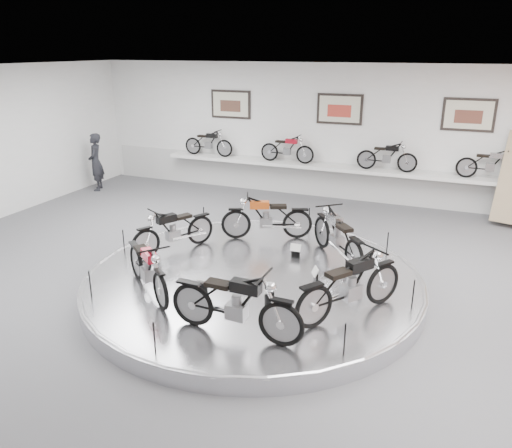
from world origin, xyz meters
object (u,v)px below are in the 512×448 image
at_px(bike_c, 174,230).
at_px(bike_d, 147,267).
at_px(bike_a, 338,235).
at_px(bike_b, 267,217).
at_px(bike_e, 235,303).
at_px(display_platform, 253,281).
at_px(shelf, 334,168).
at_px(bike_f, 350,285).
at_px(visitor, 96,162).

bearing_deg(bike_c, bike_d, 45.57).
relative_size(bike_a, bike_b, 1.03).
bearing_deg(bike_e, bike_d, 162.35).
bearing_deg(bike_c, bike_e, 73.73).
distance_m(display_platform, bike_b, 2.05).
xyz_separation_m(bike_a, bike_b, (-1.75, 0.59, -0.01)).
bearing_deg(shelf, bike_c, -108.46).
relative_size(shelf, bike_b, 6.33).
xyz_separation_m(shelf, bike_f, (2.02, -7.24, -0.16)).
distance_m(bike_a, bike_d, 3.82).
height_order(display_platform, bike_e, bike_e).
bearing_deg(bike_d, bike_e, 19.33).
distance_m(shelf, bike_d, 7.92).
bearing_deg(shelf, visitor, -166.95).
bearing_deg(bike_d, bike_c, 145.66).
relative_size(bike_b, visitor, 0.94).
bearing_deg(bike_e, bike_a, 78.99).
bearing_deg(visitor, bike_b, 38.53).
relative_size(bike_d, bike_e, 0.92).
height_order(bike_a, bike_c, bike_a).
relative_size(bike_d, bike_f, 0.91).
bearing_deg(bike_f, bike_d, 134.77).
distance_m(bike_c, bike_e, 3.59).
bearing_deg(visitor, bike_e, 20.14).
relative_size(display_platform, bike_f, 3.47).
distance_m(display_platform, bike_a, 1.96).
bearing_deg(bike_e, visitor, 141.10).
height_order(bike_b, bike_d, bike_b).
relative_size(bike_a, bike_f, 0.97).
xyz_separation_m(bike_b, bike_d, (-0.98, -3.27, -0.02)).
bearing_deg(bike_e, display_platform, 106.70).
height_order(display_platform, bike_b, bike_b).
relative_size(display_platform, bike_a, 3.59).
bearing_deg(bike_a, bike_c, 64.39).
bearing_deg(bike_d, bike_b, 111.78).
relative_size(shelf, bike_f, 5.97).
xyz_separation_m(bike_a, bike_c, (-3.30, -0.85, -0.04)).
distance_m(display_platform, bike_d, 2.09).
xyz_separation_m(bike_d, bike_e, (1.99, -0.69, 0.04)).
bearing_deg(bike_e, bike_c, 136.83).
xyz_separation_m(shelf, visitor, (-7.40, -1.72, -0.08)).
distance_m(bike_c, bike_d, 1.92).
xyz_separation_m(shelf, bike_a, (1.31, -5.10, -0.18)).
xyz_separation_m(shelf, bike_b, (-0.44, -4.51, -0.19)).
distance_m(shelf, visitor, 7.60).
relative_size(bike_f, visitor, 1.00).
height_order(bike_b, bike_f, bike_f).
relative_size(display_platform, bike_e, 3.50).
bearing_deg(bike_a, display_platform, 94.65).
xyz_separation_m(shelf, bike_c, (-1.99, -5.95, -0.21)).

